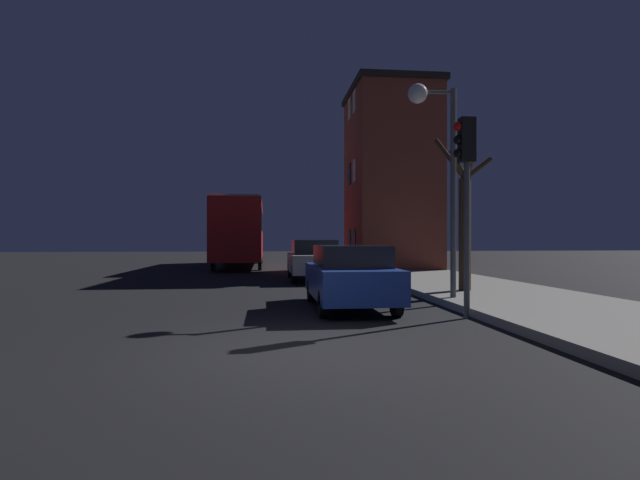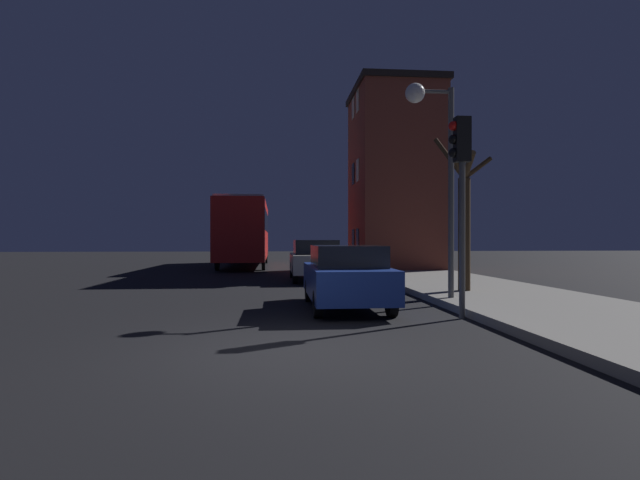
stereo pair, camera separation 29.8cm
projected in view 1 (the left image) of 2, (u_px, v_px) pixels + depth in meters
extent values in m
plane|color=black|center=(299.00, 351.00, 7.12)|extent=(120.00, 120.00, 0.00)
cube|color=brown|center=(391.00, 181.00, 25.58)|extent=(4.00, 5.32, 8.88)
cube|color=black|center=(391.00, 91.00, 25.58)|extent=(4.24, 5.56, 0.30)
cube|color=black|center=(354.00, 240.00, 24.67)|extent=(0.03, 0.70, 1.10)
cube|color=black|center=(349.00, 240.00, 26.06)|extent=(0.03, 0.70, 1.10)
cube|color=beige|center=(354.00, 170.00, 24.66)|extent=(0.03, 0.70, 1.10)
cube|color=black|center=(349.00, 174.00, 26.06)|extent=(0.03, 0.70, 1.10)
cube|color=beige|center=(354.00, 101.00, 24.66)|extent=(0.03, 0.70, 1.10)
cube|color=beige|center=(350.00, 108.00, 26.05)|extent=(0.03, 0.70, 1.10)
cylinder|color=#4C4C4C|center=(453.00, 193.00, 12.24)|extent=(0.14, 0.14, 5.13)
cylinder|color=#4C4C4C|center=(436.00, 92.00, 12.19)|extent=(0.90, 0.09, 0.09)
sphere|color=white|center=(418.00, 94.00, 12.14)|extent=(0.48, 0.48, 0.48)
cylinder|color=#4C4C4C|center=(467.00, 240.00, 10.04)|extent=(0.12, 0.12, 3.15)
cube|color=black|center=(467.00, 140.00, 10.04)|extent=(0.30, 0.24, 0.90)
sphere|color=red|center=(458.00, 126.00, 10.02)|extent=(0.20, 0.20, 0.20)
sphere|color=black|center=(458.00, 140.00, 10.02)|extent=(0.20, 0.20, 0.20)
sphere|color=black|center=(458.00, 153.00, 10.02)|extent=(0.20, 0.20, 0.20)
cylinder|color=#382819|center=(465.00, 234.00, 13.94)|extent=(0.33, 0.33, 3.13)
cylinder|color=#382819|center=(458.00, 165.00, 13.76)|extent=(0.69, 0.50, 0.81)
cylinder|color=#382819|center=(469.00, 166.00, 13.56)|extent=(0.23, 0.87, 0.72)
cylinder|color=#382819|center=(478.00, 169.00, 14.04)|extent=(0.90, 0.25, 0.69)
cylinder|color=#382819|center=(450.00, 159.00, 14.13)|extent=(0.83, 0.62, 1.23)
cube|color=red|center=(240.00, 231.00, 29.39)|extent=(2.55, 11.76, 3.19)
cube|color=black|center=(240.00, 222.00, 29.39)|extent=(2.57, 10.82, 1.15)
cube|color=#B2B2B2|center=(240.00, 203.00, 29.39)|extent=(2.42, 11.17, 0.12)
cylinder|color=black|center=(261.00, 256.00, 33.32)|extent=(0.18, 0.96, 0.96)
cylinder|color=black|center=(225.00, 256.00, 33.06)|extent=(0.18, 0.96, 0.96)
cylinder|color=black|center=(260.00, 261.00, 25.72)|extent=(0.18, 0.96, 0.96)
cylinder|color=black|center=(213.00, 261.00, 25.46)|extent=(0.18, 0.96, 0.96)
cube|color=navy|center=(349.00, 281.00, 11.52)|extent=(1.70, 4.14, 0.70)
cube|color=black|center=(351.00, 256.00, 11.31)|extent=(1.50, 2.15, 0.48)
cylinder|color=black|center=(369.00, 290.00, 12.94)|extent=(0.18, 0.56, 0.56)
cylinder|color=black|center=(311.00, 291.00, 12.78)|extent=(0.18, 0.56, 0.56)
cylinder|color=black|center=(397.00, 303.00, 10.27)|extent=(0.18, 0.56, 0.56)
cylinder|color=black|center=(323.00, 304.00, 10.10)|extent=(0.18, 0.56, 0.56)
cube|color=beige|center=(313.00, 263.00, 19.35)|extent=(1.83, 4.26, 0.69)
cube|color=black|center=(314.00, 247.00, 19.14)|extent=(1.61, 2.21, 0.54)
cylinder|color=black|center=(330.00, 270.00, 20.82)|extent=(0.18, 0.67, 0.67)
cylinder|color=black|center=(290.00, 270.00, 20.64)|extent=(0.18, 0.67, 0.67)
cylinder|color=black|center=(339.00, 274.00, 18.07)|extent=(0.18, 0.67, 0.67)
cylinder|color=black|center=(294.00, 274.00, 17.89)|extent=(0.18, 0.67, 0.67)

